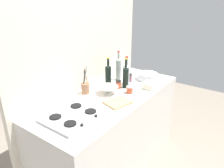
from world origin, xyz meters
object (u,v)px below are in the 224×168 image
condiment_jar_rear (130,78)px  condiment_jar_spare (118,84)px  plate_stack (147,76)px  wine_bottle_leftmost (108,74)px  wine_bottle_mid_right (118,68)px  cutting_board (118,102)px  stovetop_hob (74,116)px  mixing_bowl (108,90)px  wine_bottle_rightmost (126,74)px  butter_dish (149,85)px  wine_bottle_mid_left (126,77)px  utensil_crock (85,87)px  condiment_jar_front (130,90)px

condiment_jar_rear → condiment_jar_spare: (-0.24, -0.00, -0.00)m
plate_stack → wine_bottle_leftmost: size_ratio=0.79×
wine_bottle_mid_right → cutting_board: wine_bottle_mid_right is taller
stovetop_hob → wine_bottle_mid_right: bearing=11.7°
stovetop_hob → mixing_bowl: bearing=4.9°
wine_bottle_rightmost → butter_dish: wine_bottle_rightmost is taller
butter_dish → condiment_jar_spare: 0.35m
wine_bottle_mid_left → wine_bottle_mid_right: wine_bottle_mid_right is taller
wine_bottle_mid_left → utensil_crock: (-0.38, 0.25, -0.06)m
stovetop_hob → utensil_crock: size_ratio=1.55×
wine_bottle_rightmost → utensil_crock: bearing=155.7°
plate_stack → wine_bottle_mid_right: bearing=126.1°
mixing_bowl → butter_dish: mixing_bowl is taller
mixing_bowl → condiment_jar_front: size_ratio=2.75×
condiment_jar_spare → plate_stack: bearing=-17.3°
plate_stack → cutting_board: plate_stack is taller
condiment_jar_front → wine_bottle_leftmost: bearing=78.1°
mixing_bowl → wine_bottle_rightmost: bearing=-1.7°
condiment_jar_rear → butter_dish: bearing=-96.5°
mixing_bowl → condiment_jar_spare: bearing=-0.2°
condiment_jar_spare → utensil_crock: bearing=147.7°
plate_stack → cutting_board: (-0.74, -0.07, -0.03)m
plate_stack → cutting_board: bearing=-174.6°
wine_bottle_rightmost → mixing_bowl: size_ratio=1.58×
wine_bottle_rightmost → mixing_bowl: bearing=178.3°
condiment_jar_spare → cutting_board: bearing=-146.4°
cutting_board → mixing_bowl: bearing=58.4°
wine_bottle_leftmost → plate_stack: bearing=-36.5°
mixing_bowl → condiment_jar_rear: 0.42m
butter_dish → condiment_jar_front: bearing=158.2°
condiment_jar_front → wine_bottle_mid_right: bearing=50.9°
wine_bottle_leftmost → mixing_bowl: (-0.21, -0.16, -0.08)m
wine_bottle_mid_left → butter_dish: size_ratio=2.05×
stovetop_hob → condiment_jar_spare: bearing=3.6°
wine_bottle_leftmost → utensil_crock: wine_bottle_leftmost is taller
utensil_crock → condiment_jar_spare: 0.37m
wine_bottle_leftmost → wine_bottle_mid_left: bearing=-81.8°
mixing_bowl → condiment_jar_spare: condiment_jar_spare is taller
wine_bottle_leftmost → wine_bottle_mid_right: bearing=-3.0°
wine_bottle_leftmost → cutting_board: (-0.34, -0.37, -0.12)m
wine_bottle_rightmost → condiment_jar_spare: 0.17m
cutting_board → plate_stack: bearing=5.4°
mixing_bowl → wine_bottle_mid_left: bearing=-12.7°
cutting_board → wine_bottle_mid_right: bearing=33.9°
wine_bottle_mid_left → wine_bottle_rightmost: size_ratio=1.02×
wine_bottle_mid_right → butter_dish: wine_bottle_mid_right is taller
wine_bottle_mid_right → mixing_bowl: wine_bottle_mid_right is taller
butter_dish → condiment_jar_spare: size_ratio=1.87×
plate_stack → condiment_jar_spare: size_ratio=2.85×
plate_stack → condiment_jar_rear: bearing=143.8°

